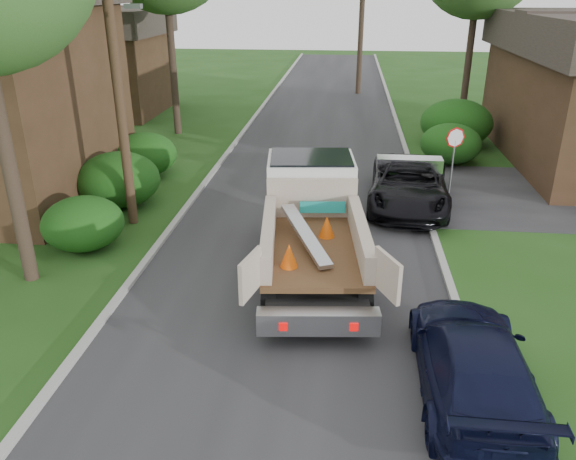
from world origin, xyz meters
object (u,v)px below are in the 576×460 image
(utility_pole, at_px, (115,58))
(house_left_far, at_px, (100,60))
(flatbed_truck, at_px, (312,211))
(black_pickup, at_px, (409,184))
(navy_suv, at_px, (473,363))
(stop_sign, at_px, (454,146))

(utility_pole, distance_m, house_left_far, 18.93)
(utility_pole, bearing_deg, flatbed_truck, -18.44)
(house_left_far, xyz_separation_m, black_pickup, (17.03, -14.46, -2.26))
(utility_pole, xyz_separation_m, navy_suv, (9.28, -7.48, -4.46))
(flatbed_truck, xyz_separation_m, black_pickup, (3.08, 4.53, -0.63))
(black_pickup, bearing_deg, flatbed_truck, -119.15)
(utility_pole, distance_m, navy_suv, 12.73)
(utility_pole, height_order, black_pickup, utility_pole)
(utility_pole, bearing_deg, stop_sign, 20.62)
(flatbed_truck, bearing_deg, house_left_far, 120.56)
(house_left_far, xyz_separation_m, navy_suv, (17.30, -24.50, -2.33))
(house_left_far, bearing_deg, utility_pole, -64.77)
(utility_pole, relative_size, black_pickup, 1.75)
(stop_sign, height_order, black_pickup, stop_sign)
(stop_sign, height_order, navy_suv, stop_sign)
(navy_suv, bearing_deg, stop_sign, -96.20)
(stop_sign, relative_size, navy_suv, 0.50)
(flatbed_truck, bearing_deg, stop_sign, 45.85)
(stop_sign, bearing_deg, navy_suv, -96.94)
(house_left_far, xyz_separation_m, flatbed_truck, (13.94, -18.99, -1.63))
(navy_suv, bearing_deg, black_pickup, -87.72)
(black_pickup, relative_size, navy_suv, 1.15)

